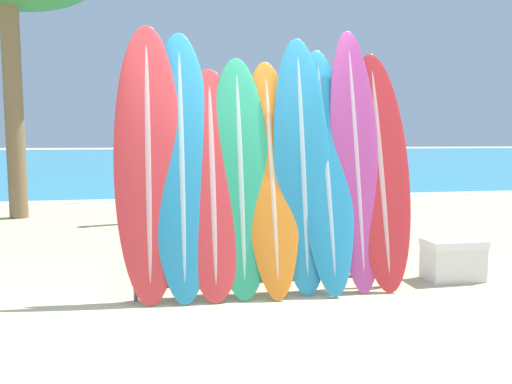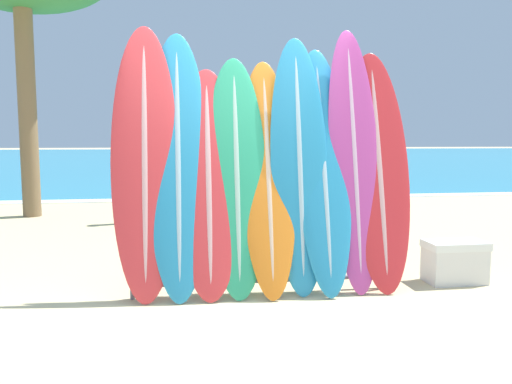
% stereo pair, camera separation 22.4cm
% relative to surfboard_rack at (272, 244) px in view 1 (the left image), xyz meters
% --- Properties ---
extents(ground_plane, '(160.00, 160.00, 0.00)m').
position_rel_surfboard_rack_xyz_m(ground_plane, '(-0.33, -0.57, -0.46)').
color(ground_plane, beige).
extents(ocean_water, '(120.00, 60.00, 0.01)m').
position_rel_surfboard_rack_xyz_m(ocean_water, '(-0.33, 36.64, -0.46)').
color(ocean_water, teal).
rests_on(ocean_water, ground_plane).
extents(surfboard_rack, '(2.50, 0.04, 0.84)m').
position_rel_surfboard_rack_xyz_m(surfboard_rack, '(0.00, 0.00, 0.00)').
color(surfboard_rack, slate).
rests_on(surfboard_rack, ground_plane).
extents(surfboard_slot_0, '(0.59, 0.56, 2.44)m').
position_rel_surfboard_rack_xyz_m(surfboard_slot_0, '(-1.10, 0.05, 0.76)').
color(surfboard_slot_0, red).
rests_on(surfboard_slot_0, ground_plane).
extents(surfboard_slot_1, '(0.55, 0.64, 2.40)m').
position_rel_surfboard_rack_xyz_m(surfboard_slot_1, '(-0.81, 0.06, 0.74)').
color(surfboard_slot_1, teal).
rests_on(surfboard_slot_1, ground_plane).
extents(surfboard_slot_2, '(0.59, 0.57, 2.07)m').
position_rel_surfboard_rack_xyz_m(surfboard_slot_2, '(-0.54, 0.02, 0.58)').
color(surfboard_slot_2, red).
rests_on(surfboard_slot_2, ground_plane).
extents(surfboard_slot_3, '(0.55, 0.56, 2.18)m').
position_rel_surfboard_rack_xyz_m(surfboard_slot_3, '(-0.29, 0.03, 0.63)').
color(surfboard_slot_3, '#289E70').
rests_on(surfboard_slot_3, ground_plane).
extents(surfboard_slot_4, '(0.51, 0.69, 2.16)m').
position_rel_surfboard_rack_xyz_m(surfboard_slot_4, '(-0.00, 0.04, 0.62)').
color(surfboard_slot_4, orange).
rests_on(surfboard_slot_4, ground_plane).
extents(surfboard_slot_5, '(0.54, 0.54, 2.37)m').
position_rel_surfboard_rack_xyz_m(surfboard_slot_5, '(0.29, 0.04, 0.73)').
color(surfboard_slot_5, teal).
rests_on(surfboard_slot_5, ground_plane).
extents(surfboard_slot_6, '(0.52, 0.76, 2.30)m').
position_rel_surfboard_rack_xyz_m(surfboard_slot_6, '(0.52, 0.06, 0.69)').
color(surfboard_slot_6, teal).
rests_on(surfboard_slot_6, ground_plane).
extents(surfboard_slot_7, '(0.48, 0.63, 2.48)m').
position_rel_surfboard_rack_xyz_m(surfboard_slot_7, '(0.82, 0.07, 0.78)').
color(surfboard_slot_7, '#B23D8E').
rests_on(surfboard_slot_7, ground_plane).
extents(surfboard_slot_8, '(0.59, 0.65, 2.27)m').
position_rel_surfboard_rack_xyz_m(surfboard_slot_8, '(1.06, 0.05, 0.68)').
color(surfboard_slot_8, red).
rests_on(surfboard_slot_8, ground_plane).
extents(person_near_water, '(0.26, 0.25, 1.55)m').
position_rel_surfboard_rack_xyz_m(person_near_water, '(1.80, 2.29, 0.39)').
color(person_near_water, beige).
rests_on(person_near_water, ground_plane).
extents(person_mid_beach, '(0.21, 0.27, 1.57)m').
position_rel_surfboard_rack_xyz_m(person_mid_beach, '(-0.14, 1.89, 0.40)').
color(person_mid_beach, tan).
rests_on(person_mid_beach, ground_plane).
extents(person_far_left, '(0.28, 0.22, 1.66)m').
position_rel_surfboard_rack_xyz_m(person_far_left, '(-1.39, 4.20, 0.45)').
color(person_far_left, '#A87A5B').
rests_on(person_far_left, ground_plane).
extents(cooler_box, '(0.58, 0.34, 0.42)m').
position_rel_surfboard_rack_xyz_m(cooler_box, '(1.89, 0.07, -0.25)').
color(cooler_box, silver).
rests_on(cooler_box, ground_plane).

